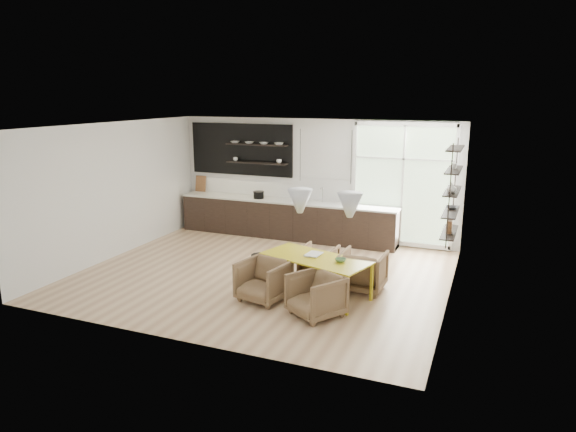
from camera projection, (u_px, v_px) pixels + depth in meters
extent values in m
cube|color=#D4B088|center=(264.00, 274.00, 10.14)|extent=(7.00, 6.00, 0.01)
cube|color=silver|center=(314.00, 179.00, 12.51)|extent=(7.00, 0.02, 2.90)
cube|color=silver|center=(115.00, 190.00, 11.07)|extent=(0.02, 6.00, 2.90)
cube|color=silver|center=(454.00, 219.00, 8.53)|extent=(0.02, 6.00, 2.90)
cube|color=white|center=(262.00, 126.00, 9.46)|extent=(7.00, 6.00, 0.01)
cube|color=#B2D1A5|center=(403.00, 185.00, 11.70)|extent=(2.20, 0.02, 2.70)
cube|color=silver|center=(402.00, 185.00, 11.67)|extent=(2.30, 0.08, 2.80)
cone|color=silver|center=(300.00, 201.00, 8.96)|extent=(0.44, 0.44, 0.42)
cone|color=silver|center=(350.00, 205.00, 8.63)|extent=(0.44, 0.44, 0.42)
cylinder|color=black|center=(300.00, 155.00, 8.77)|extent=(0.01, 0.01, 0.89)
cylinder|color=black|center=(351.00, 157.00, 8.44)|extent=(0.01, 0.01, 0.89)
cube|color=black|center=(286.00, 220.00, 12.65)|extent=(5.50, 0.65, 0.90)
cube|color=beige|center=(286.00, 201.00, 12.55)|extent=(5.54, 0.69, 0.04)
cube|color=silver|center=(291.00, 188.00, 12.77)|extent=(5.50, 0.02, 0.55)
cube|color=black|center=(241.00, 149.00, 13.03)|extent=(2.80, 0.06, 1.30)
cube|color=black|center=(257.00, 145.00, 12.68)|extent=(1.60, 0.28, 0.03)
cube|color=black|center=(257.00, 163.00, 12.79)|extent=(1.60, 0.28, 0.03)
cube|color=#8C5D3A|center=(201.00, 184.00, 13.63)|extent=(0.30, 0.10, 0.42)
cylinder|color=silver|center=(323.00, 195.00, 12.26)|extent=(0.02, 0.02, 0.40)
imported|color=white|center=(235.00, 142.00, 12.89)|extent=(0.22, 0.22, 0.05)
imported|color=white|center=(249.00, 143.00, 12.75)|extent=(0.22, 0.22, 0.05)
imported|color=white|center=(264.00, 143.00, 12.60)|extent=(0.22, 0.22, 0.05)
imported|color=white|center=(279.00, 144.00, 12.46)|extent=(0.22, 0.22, 0.05)
imported|color=white|center=(235.00, 159.00, 12.99)|extent=(0.12, 0.12, 0.10)
imported|color=white|center=(279.00, 161.00, 12.56)|extent=(0.12, 0.12, 0.10)
cylinder|color=black|center=(259.00, 195.00, 12.74)|extent=(0.26, 0.26, 0.16)
cube|color=black|center=(449.00, 197.00, 9.06)|extent=(0.02, 0.02, 1.90)
cube|color=black|center=(455.00, 186.00, 10.14)|extent=(0.02, 0.02, 1.90)
cube|color=black|center=(449.00, 232.00, 9.79)|extent=(0.26, 1.20, 0.02)
cube|color=black|center=(451.00, 212.00, 9.70)|extent=(0.26, 1.20, 0.02)
cube|color=black|center=(452.00, 191.00, 9.60)|extent=(0.26, 1.20, 0.02)
cube|color=black|center=(454.00, 170.00, 9.51)|extent=(0.26, 1.20, 0.03)
cube|color=black|center=(455.00, 148.00, 9.42)|extent=(0.26, 1.20, 0.03)
imported|color=white|center=(452.00, 188.00, 9.35)|extent=(0.18, 0.18, 0.19)
imported|color=#333338|center=(452.00, 208.00, 9.87)|extent=(0.22, 0.22, 0.05)
imported|color=white|center=(454.00, 166.00, 9.59)|extent=(0.10, 0.10, 0.09)
cube|color=#8C5D3A|center=(449.00, 227.00, 9.67)|extent=(0.10, 0.18, 0.24)
cube|color=gold|center=(316.00, 258.00, 8.95)|extent=(2.07, 1.37, 0.03)
cube|color=gold|center=(262.00, 272.00, 9.30)|extent=(0.05, 0.05, 0.66)
cube|color=gold|center=(289.00, 261.00, 9.88)|extent=(0.05, 0.05, 0.66)
cube|color=gold|center=(347.00, 296.00, 8.19)|extent=(0.05, 0.05, 0.66)
cube|color=gold|center=(372.00, 282.00, 8.77)|extent=(0.05, 0.05, 0.66)
imported|color=brown|center=(319.00, 261.00, 9.98)|extent=(0.70, 0.71, 0.62)
imported|color=brown|center=(363.00, 271.00, 9.26)|extent=(0.79, 0.81, 0.72)
imported|color=brown|center=(263.00, 281.00, 8.80)|extent=(0.90, 0.91, 0.71)
imported|color=brown|center=(316.00, 295.00, 8.17)|extent=(1.04, 1.05, 0.70)
cylinder|color=black|center=(260.00, 255.00, 9.86)|extent=(0.34, 0.34, 0.02)
cylinder|color=black|center=(260.00, 271.00, 9.93)|extent=(0.37, 0.37, 0.02)
cylinder|color=black|center=(268.00, 267.00, 9.86)|extent=(0.02, 0.02, 0.45)
cylinder|color=black|center=(263.00, 264.00, 10.06)|extent=(0.02, 0.02, 0.45)
cylinder|color=black|center=(252.00, 266.00, 9.96)|extent=(0.02, 0.02, 0.45)
cylinder|color=black|center=(257.00, 269.00, 9.76)|extent=(0.02, 0.02, 0.45)
imported|color=white|center=(307.00, 253.00, 9.12)|extent=(0.28, 0.36, 0.03)
imported|color=#568153|center=(341.00, 260.00, 8.71)|extent=(0.26, 0.26, 0.06)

